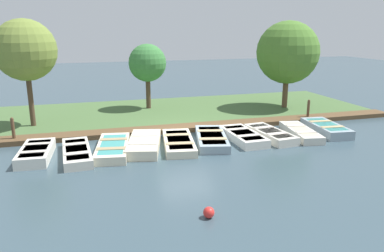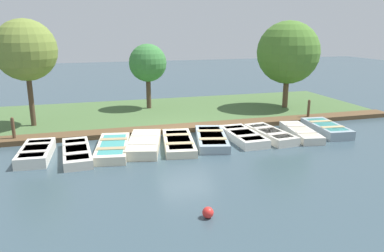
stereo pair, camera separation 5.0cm
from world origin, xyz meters
TOP-DOWN VIEW (x-y plane):
  - ground_plane at (0.00, 0.00)m, footprint 80.00×80.00m
  - shore_bank at (-5.00, 0.00)m, footprint 8.00×24.00m
  - dock_walkway at (-1.15, 0.00)m, footprint 1.01×23.88m
  - rowboat_0 at (1.14, -6.28)m, footprint 2.72×1.28m
  - rowboat_1 at (1.44, -4.79)m, footprint 3.25×1.17m
  - rowboat_2 at (1.24, -3.40)m, footprint 3.43×1.72m
  - rowboat_3 at (1.15, -2.12)m, footprint 3.36×1.95m
  - rowboat_4 at (1.22, -0.67)m, footprint 3.48×1.72m
  - rowboat_5 at (1.12, 0.82)m, footprint 3.53×1.98m
  - rowboat_6 at (1.19, 2.28)m, footprint 2.97×1.24m
  - rowboat_7 at (1.24, 3.59)m, footprint 3.05×1.36m
  - rowboat_8 at (1.31, 5.11)m, footprint 3.17×1.46m
  - rowboat_9 at (1.14, 6.57)m, footprint 3.00×1.49m
  - mooring_post_near at (-1.16, -7.39)m, footprint 0.14×0.14m
  - mooring_post_far at (-1.16, 7.08)m, footprint 0.14×0.14m
  - buoy at (7.40, -1.43)m, footprint 0.30×0.30m
  - park_tree_far_left at (-3.61, -6.88)m, footprint 2.91×2.91m
  - park_tree_left at (-6.12, -0.67)m, footprint 2.20×2.20m
  - park_tree_center at (-4.10, 7.35)m, footprint 3.68×3.68m

SIDE VIEW (x-z plane):
  - ground_plane at x=0.00m, z-range 0.00..0.00m
  - shore_bank at x=-5.00m, z-range 0.00..0.14m
  - dock_walkway at x=-1.15m, z-range 0.00..0.22m
  - buoy at x=7.40m, z-range 0.00..0.30m
  - rowboat_4 at x=1.22m, z-range 0.00..0.33m
  - rowboat_8 at x=1.31m, z-range 0.00..0.36m
  - rowboat_1 at x=1.44m, z-range 0.00..0.36m
  - rowboat_2 at x=1.24m, z-range 0.00..0.36m
  - rowboat_5 at x=1.12m, z-range 0.00..0.37m
  - rowboat_7 at x=1.24m, z-range 0.00..0.38m
  - rowboat_6 at x=1.19m, z-range 0.00..0.39m
  - rowboat_3 at x=1.15m, z-range 0.00..0.43m
  - rowboat_0 at x=1.14m, z-range 0.00..0.43m
  - rowboat_9 at x=1.14m, z-range 0.00..0.44m
  - mooring_post_near at x=-1.16m, z-range 0.00..1.16m
  - mooring_post_far at x=-1.16m, z-range 0.00..1.16m
  - park_tree_left at x=-6.12m, z-range 0.84..4.79m
  - park_tree_center at x=-4.10m, z-range 0.78..6.04m
  - park_tree_far_left at x=-3.61m, z-range 1.17..6.44m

